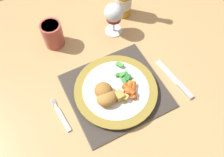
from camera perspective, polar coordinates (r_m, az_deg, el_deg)
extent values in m
plane|color=#4C4238|center=(1.59, 0.04, -11.11)|extent=(6.00, 6.00, 0.00)
cube|color=tan|center=(0.94, 0.07, 3.88)|extent=(1.35, 0.99, 0.04)
cube|color=tan|center=(1.70, 12.31, 15.44)|extent=(0.06, 0.06, 0.70)
cube|color=brown|center=(0.85, 0.93, -2.82)|extent=(0.32, 0.29, 0.01)
cube|color=#3C352E|center=(0.85, 0.93, -2.71)|extent=(0.31, 0.29, 0.00)
cylinder|color=white|center=(0.84, 0.86, -2.85)|extent=(0.23, 0.23, 0.01)
cylinder|color=olive|center=(0.83, 0.86, -2.56)|extent=(0.28, 0.28, 0.01)
cylinder|color=white|center=(0.83, 0.87, -2.44)|extent=(0.22, 0.22, 0.00)
ellipsoid|color=#B77F3D|center=(0.81, -1.85, -2.69)|extent=(0.07, 0.07, 0.03)
ellipsoid|color=#B77F3D|center=(0.79, -1.20, -4.50)|extent=(0.07, 0.06, 0.04)
ellipsoid|color=#A87033|center=(0.80, -1.95, -2.81)|extent=(0.07, 0.08, 0.04)
cube|color=green|center=(0.85, 2.45, 0.33)|extent=(0.02, 0.02, 0.01)
cube|color=green|center=(0.85, 3.86, 0.10)|extent=(0.03, 0.02, 0.01)
cube|color=#338438|center=(0.84, 3.34, 0.07)|extent=(0.03, 0.03, 0.01)
cube|color=#4CA84C|center=(0.87, 1.57, 3.13)|extent=(0.02, 0.03, 0.01)
cube|color=#338438|center=(0.85, 1.45, 0.82)|extent=(0.02, 0.01, 0.01)
cube|color=green|center=(0.85, 2.28, 0.38)|extent=(0.02, 0.02, 0.01)
cube|color=green|center=(0.83, 2.81, -0.75)|extent=(0.01, 0.02, 0.01)
cube|color=green|center=(0.84, 2.70, -0.11)|extent=(0.02, 0.03, 0.01)
cube|color=#4CA84C|center=(0.84, 3.16, 0.07)|extent=(0.02, 0.02, 0.01)
cube|color=#338438|center=(0.85, 3.11, 0.81)|extent=(0.02, 0.02, 0.01)
cube|color=#4CA84C|center=(0.84, 2.35, 0.82)|extent=(0.02, 0.01, 0.01)
cylinder|color=orange|center=(0.82, 4.73, -2.07)|extent=(0.04, 0.04, 0.02)
cylinder|color=#CC5119|center=(0.81, 4.82, -3.51)|extent=(0.02, 0.04, 0.02)
cylinder|color=#CC5119|center=(0.82, 3.97, -2.60)|extent=(0.04, 0.04, 0.02)
cylinder|color=orange|center=(0.82, 3.84, -2.08)|extent=(0.05, 0.04, 0.02)
cylinder|color=#CC5119|center=(0.82, 3.90, -2.56)|extent=(0.04, 0.05, 0.02)
cube|color=silver|center=(0.82, -11.09, -9.21)|extent=(0.02, 0.09, 0.01)
cube|color=silver|center=(0.85, -12.70, -6.24)|extent=(0.01, 0.02, 0.01)
cube|color=silver|center=(0.86, -12.91, -5.00)|extent=(0.00, 0.02, 0.00)
cube|color=silver|center=(0.85, -13.15, -5.13)|extent=(0.00, 0.02, 0.00)
cube|color=silver|center=(0.85, -13.39, -5.25)|extent=(0.00, 0.02, 0.00)
cube|color=silver|center=(0.85, -13.63, -5.37)|extent=(0.00, 0.02, 0.00)
cube|color=silver|center=(0.91, 12.55, 1.45)|extent=(0.03, 0.11, 0.00)
cube|color=#B2B2B7|center=(0.89, 16.35, -2.64)|extent=(0.02, 0.07, 0.01)
cylinder|color=silver|center=(1.01, 0.37, 10.91)|extent=(0.07, 0.07, 0.00)
cylinder|color=silver|center=(0.98, 0.38, 12.16)|extent=(0.01, 0.01, 0.06)
ellipsoid|color=silver|center=(0.94, 0.40, 14.86)|extent=(0.07, 0.07, 0.07)
cylinder|color=maroon|center=(0.95, 0.39, 13.91)|extent=(0.06, 0.06, 0.02)
cylinder|color=gold|center=(1.03, 2.62, 17.54)|extent=(0.06, 0.06, 0.14)
cylinder|color=white|center=(1.03, 2.61, 17.24)|extent=(0.07, 0.07, 0.05)
cube|color=#E5BC66|center=(0.80, 0.24, -4.59)|extent=(0.03, 0.03, 0.02)
cube|color=#DBB256|center=(0.80, 2.96, -4.34)|extent=(0.03, 0.03, 0.02)
cube|color=gold|center=(0.80, 1.67, -3.96)|extent=(0.03, 0.03, 0.03)
cylinder|color=#B24C42|center=(0.96, -13.42, 9.78)|extent=(0.08, 0.08, 0.10)
cylinder|color=maroon|center=(0.93, -13.98, 11.59)|extent=(0.06, 0.06, 0.01)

